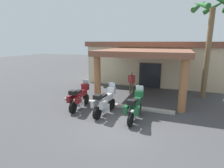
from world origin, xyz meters
name	(u,v)px	position (x,y,z in m)	size (l,w,h in m)	color
ground_plane	(118,126)	(0.00, 0.00, 0.00)	(80.00, 80.00, 0.00)	#424244
motel_building	(154,62)	(-0.05, 10.25, 2.00)	(12.21, 10.88, 3.85)	beige
motorcycle_maroon	(79,97)	(-2.87, 1.34, 0.70)	(0.72, 2.21, 1.61)	black
motorcycle_silver	(105,102)	(-1.16, 1.09, 0.70)	(0.75, 2.21, 1.61)	black
motorcycle_green	(135,107)	(0.55, 0.96, 0.70)	(0.70, 2.21, 1.61)	black
pedestrian	(132,81)	(-0.93, 5.56, 0.96)	(0.52, 0.32, 1.66)	brown
palm_tree_near_portico	(211,24)	(4.04, 6.51, 4.95)	(2.56, 2.59, 6.77)	brown
curb_strip	(114,105)	(-1.16, 2.56, 0.06)	(7.14, 0.36, 0.12)	#ADA89E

